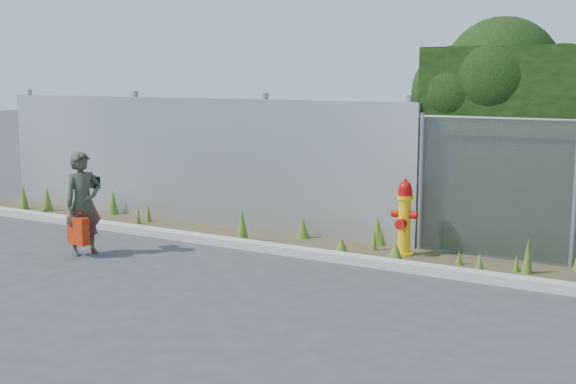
{
  "coord_description": "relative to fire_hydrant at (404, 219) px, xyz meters",
  "views": [
    {
      "loc": [
        4.53,
        -7.13,
        2.6
      ],
      "look_at": [
        -0.3,
        1.4,
        1.0
      ],
      "focal_mm": 45.0,
      "sensor_mm": 36.0,
      "label": 1
    }
  ],
  "objects": [
    {
      "name": "weed_strip",
      "position": [
        -1.02,
        -0.05,
        -0.41
      ],
      "size": [
        16.0,
        1.3,
        0.54
      ],
      "color": "#413825",
      "rests_on": "ground"
    },
    {
      "name": "ground",
      "position": [
        -0.98,
        -2.54,
        -0.55
      ],
      "size": [
        80.0,
        80.0,
        0.0
      ],
      "primitive_type": "plane",
      "color": "#38383A",
      "rests_on": "ground"
    },
    {
      "name": "corrugated_fence",
      "position": [
        -4.22,
        0.47,
        0.56
      ],
      "size": [
        8.5,
        0.21,
        2.3
      ],
      "color": "#A8AAAF",
      "rests_on": "ground"
    },
    {
      "name": "curb",
      "position": [
        -0.98,
        -0.74,
        -0.49
      ],
      "size": [
        16.0,
        0.22,
        0.12
      ],
      "primitive_type": "cube",
      "color": "#B0AC9F",
      "rests_on": "ground"
    },
    {
      "name": "fire_hydrant",
      "position": [
        0.0,
        0.0,
        0.0
      ],
      "size": [
        0.38,
        0.34,
        1.13
      ],
      "rotation": [
        0.0,
        0.0,
        0.01
      ],
      "color": "yellow",
      "rests_on": "ground"
    },
    {
      "name": "black_shoulder_bag",
      "position": [
        -4.13,
        -1.92,
        0.49
      ],
      "size": [
        0.24,
        0.1,
        0.18
      ],
      "rotation": [
        0.0,
        0.0,
        -0.42
      ],
      "color": "black"
    },
    {
      "name": "red_tote_bag",
      "position": [
        -4.08,
        -2.33,
        -0.17
      ],
      "size": [
        0.36,
        0.13,
        0.47
      ],
      "rotation": [
        0.0,
        0.0,
        -0.15
      ],
      "color": "#AE1A09"
    },
    {
      "name": "woman",
      "position": [
        -4.1,
        -2.18,
        0.21
      ],
      "size": [
        0.54,
        0.64,
        1.51
      ],
      "primitive_type": "imported",
      "rotation": [
        0.0,
        0.0,
        1.2
      ],
      "color": "#0E5D3E",
      "rests_on": "ground"
    }
  ]
}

